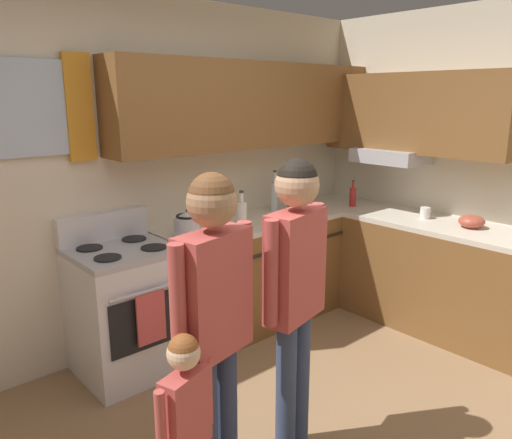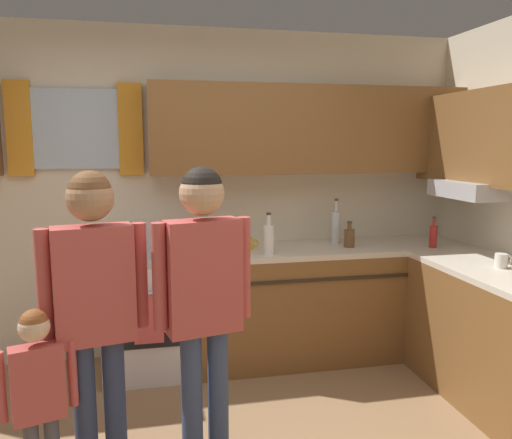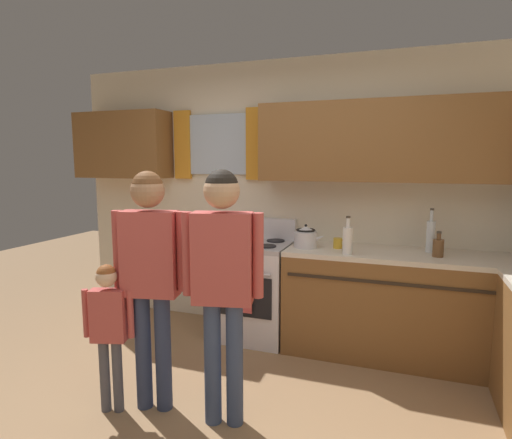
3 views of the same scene
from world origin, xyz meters
name	(u,v)px [view 2 (image 2 of 3)]	position (x,y,z in m)	size (l,w,h in m)	color
back_wall_unit	(189,170)	(0.08, 1.82, 1.51)	(4.60, 0.42, 2.60)	beige
kitchen_counter_run	(395,316)	(1.52, 1.10, 0.45)	(2.21, 2.16, 0.90)	brown
stove_oven	(149,310)	(-0.26, 1.54, 0.47)	(0.66, 0.67, 1.10)	silver
bottle_tall_clear	(336,226)	(1.25, 1.65, 1.04)	(0.07, 0.07, 0.37)	silver
bottle_squat_brown	(349,237)	(1.30, 1.48, 0.98)	(0.08, 0.08, 0.21)	brown
bottle_sauce_red	(433,236)	(1.94, 1.33, 0.99)	(0.06, 0.06, 0.25)	red
bottle_milk_white	(269,239)	(0.61, 1.34, 1.02)	(0.08, 0.08, 0.31)	white
mug_mustard_yellow	(249,244)	(0.51, 1.55, 0.95)	(0.12, 0.08, 0.09)	gold
mug_ceramic_white	(502,261)	(2.02, 0.64, 0.95)	(0.13, 0.08, 0.09)	white
stovetop_kettle	(215,240)	(0.24, 1.49, 1.00)	(0.27, 0.20, 0.21)	silver
adult_holding_child	(95,297)	(-0.49, 0.19, 1.00)	(0.49, 0.22, 1.59)	#2D3856
adult_in_plaid	(203,288)	(0.02, 0.20, 1.01)	(0.49, 0.23, 1.60)	#38476B
small_child	(38,390)	(-0.74, 0.07, 0.63)	(0.32, 0.16, 1.00)	#4C4C56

